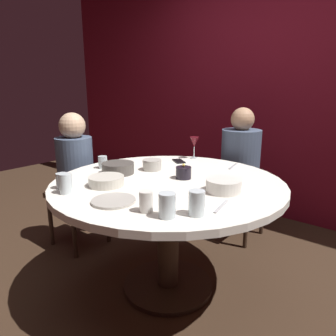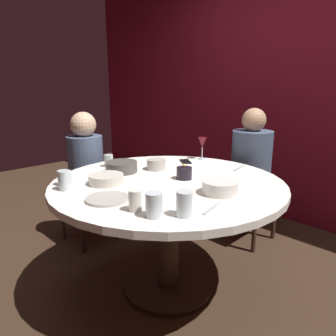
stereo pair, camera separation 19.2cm
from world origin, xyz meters
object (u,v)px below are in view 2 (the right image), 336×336
Objects in this scene: dining_table at (168,202)px; candle_holder at (184,173)px; bowl_small_white at (106,179)px; cup_by_right_diner at (184,204)px; cell_phone at (185,161)px; seated_diner_back at (251,161)px; bowl_sauce_side at (220,187)px; seated_diner_left at (86,163)px; dinner_plate at (107,199)px; cup_far_edge at (109,161)px; cup_near_candle at (154,205)px; bowl_salad_center at (156,164)px; cup_center_front at (63,178)px; wine_glass at (202,143)px; cup_beside_wine at (135,201)px; cup_by_left_diner at (65,180)px.

dining_table is 14.56× the size of candle_holder.
cup_by_right_diner reaches higher than bowl_small_white.
candle_holder is 0.70× the size of cell_phone.
seated_diner_back is 5.91× the size of bowl_sauce_side.
seated_diner_back is at bearing 45.40° from seated_diner_left.
candle_holder is 0.56m from dinner_plate.
dinner_plate is 0.71m from cup_far_edge.
cup_near_candle is at bearing -13.09° from bowl_small_white.
cup_by_right_diner is at bearing 18.34° from seated_diner_back.
dining_table is 11.02× the size of bowl_salad_center.
bowl_salad_center is 0.84m from cup_by_right_diner.
cup_near_candle is at bearing -43.45° from bowl_salad_center.
cup_near_candle reaches higher than cup_center_front.
seated_diner_left is 1.11m from dinner_plate.
wine_glass reaches higher than cup_center_front.
dining_table is 0.59m from cup_far_edge.
cell_phone is at bearing 130.90° from candle_holder.
wine_glass is at bearing 118.79° from cup_near_candle.
cell_phone is (-0.25, -0.55, 0.04)m from seated_diner_back.
bowl_sauce_side is 2.19× the size of cup_center_front.
cup_by_right_diner is (0.39, -0.44, 0.02)m from candle_holder.
bowl_small_white is 0.48m from cup_beside_wine.
candle_holder is 0.87× the size of cup_near_candle.
cup_by_right_diner reaches higher than cup_center_front.
cup_by_right_diner is (0.07, -0.37, 0.02)m from bowl_sauce_side.
cup_beside_wine is at bearing -150.69° from cup_by_right_diner.
wine_glass is 0.21m from cell_phone.
bowl_small_white is 0.42m from cup_far_edge.
dining_table is 0.33m from bowl_salad_center.
candle_holder is at bearing 167.96° from bowl_sauce_side.
cell_phone is (-0.03, -0.17, -0.12)m from wine_glass.
seated_diner_left reaches higher than cup_beside_wine.
candle_holder is at bearing 109.04° from cup_beside_wine.
cup_by_right_diner is at bearing -15.80° from cup_far_edge.
cup_by_left_diner is at bearing 33.99° from cell_phone.
seated_diner_left is 10.18× the size of cup_by_left_diner.
wine_glass reaches higher than cup_by_left_diner.
seated_diner_left is 0.83m from bowl_small_white.
seated_diner_back is at bearing 59.00° from wine_glass.
cell_phone is at bearing 82.99° from cup_center_front.
cup_by_right_diner is (0.69, -0.47, 0.02)m from bowl_salad_center.
candle_holder is 0.56× the size of wine_glass.
candle_holder reaches higher than dinner_plate.
cup_near_candle is 0.73m from cup_center_front.
seated_diner_back is at bearing 111.15° from bowl_sauce_side.
dinner_plate is at bearing -24.89° from seated_diner_left.
cup_near_candle is (-0.02, -0.47, 0.02)m from bowl_sauce_side.
dining_table is at bearing 54.90° from bowl_small_white.
cup_beside_wine reaches higher than cell_phone.
dining_table is at bearing 0.00° from seated_diner_left.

